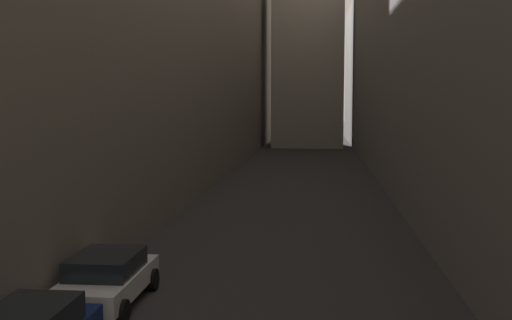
% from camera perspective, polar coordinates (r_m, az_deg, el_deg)
% --- Properties ---
extents(ground_plane, '(264.00, 264.00, 0.00)m').
position_cam_1_polar(ground_plane, '(47.50, 3.92, -1.53)').
color(ground_plane, '#232326').
extents(building_block_left, '(13.75, 108.00, 21.68)m').
position_cam_1_polar(building_block_left, '(51.31, -10.15, 11.03)').
color(building_block_left, '#60594F').
rests_on(building_block_left, ground).
extents(building_block_right, '(12.72, 108.00, 18.62)m').
position_cam_1_polar(building_block_right, '(50.39, 17.85, 9.22)').
color(building_block_right, slate).
rests_on(building_block_right, ground).
extents(parked_car_left_third, '(2.05, 4.37, 1.45)m').
position_cam_1_polar(parked_car_left_third, '(18.30, -13.23, -10.22)').
color(parked_car_left_third, silver).
rests_on(parked_car_left_third, ground).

